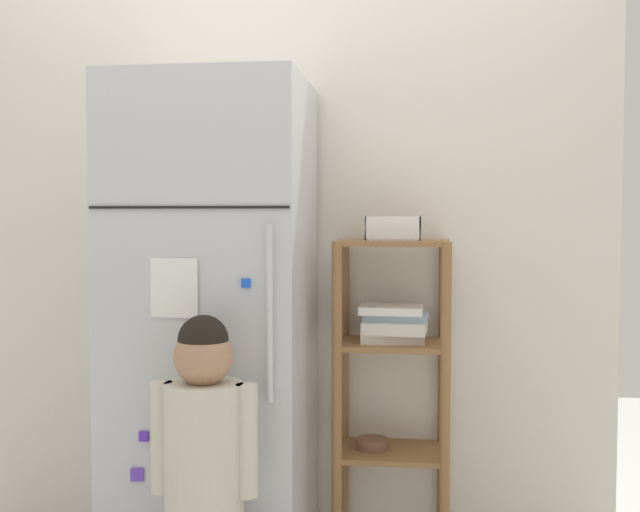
# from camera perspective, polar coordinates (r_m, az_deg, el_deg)

# --- Properties ---
(kitchen_wall_back) EXTENTS (2.45, 0.03, 2.22)m
(kitchen_wall_back) POSITION_cam_1_polar(r_m,az_deg,el_deg) (2.94, -2.67, -0.01)
(kitchen_wall_back) COLOR silver
(kitchen_wall_back) RESTS_ON ground
(refrigerator) EXTENTS (0.64, 0.62, 1.72)m
(refrigerator) POSITION_cam_1_polar(r_m,az_deg,el_deg) (2.69, -7.81, -5.66)
(refrigerator) COLOR silver
(refrigerator) RESTS_ON ground
(child_standing) EXTENTS (0.32, 0.23, 0.98)m
(child_standing) POSITION_cam_1_polar(r_m,az_deg,el_deg) (2.32, -8.53, -13.81)
(child_standing) COLOR #684758
(child_standing) RESTS_ON ground
(pantry_shelf_unit) EXTENTS (0.40, 0.30, 1.18)m
(pantry_shelf_unit) POSITION_cam_1_polar(r_m,az_deg,el_deg) (2.76, 5.31, -8.03)
(pantry_shelf_unit) COLOR olive
(pantry_shelf_unit) RESTS_ON ground
(fruit_bin) EXTENTS (0.19, 0.14, 0.09)m
(fruit_bin) POSITION_cam_1_polar(r_m,az_deg,el_deg) (2.72, 5.59, 2.02)
(fruit_bin) COLOR white
(fruit_bin) RESTS_ON pantry_shelf_unit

